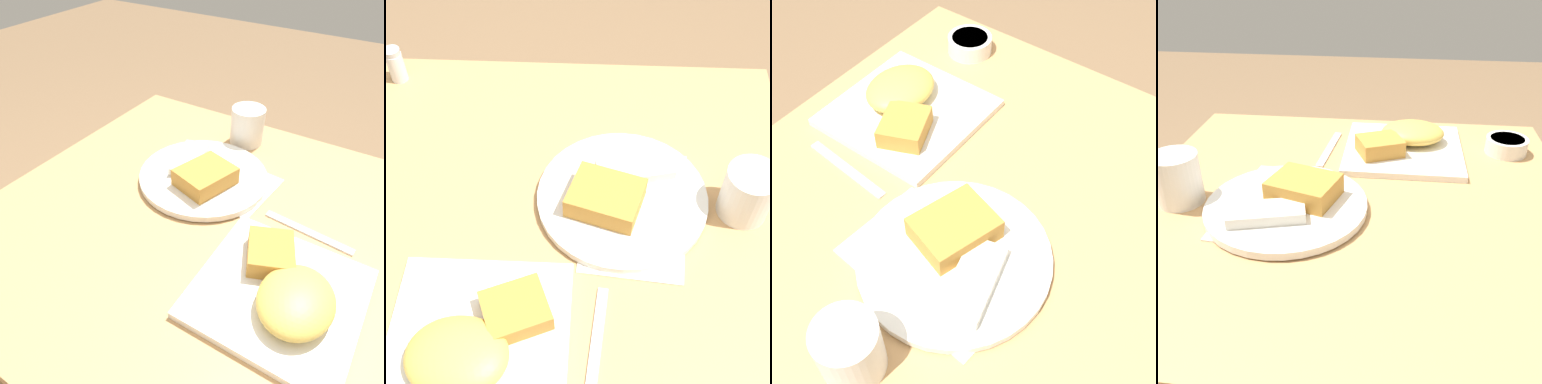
# 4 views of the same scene
# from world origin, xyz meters

# --- Properties ---
(ground_plane) EXTENTS (8.00, 8.00, 0.00)m
(ground_plane) POSITION_xyz_m (0.00, 0.00, 0.00)
(ground_plane) COLOR #846647
(dining_table) EXTENTS (0.85, 0.82, 0.75)m
(dining_table) POSITION_xyz_m (0.00, 0.00, 0.65)
(dining_table) COLOR tan
(dining_table) RESTS_ON ground_plane
(menu_card) EXTENTS (0.19, 0.28, 0.00)m
(menu_card) POSITION_xyz_m (0.14, 0.02, 0.75)
(menu_card) COLOR silver
(menu_card) RESTS_ON dining_table
(plate_square_near) EXTENTS (0.26, 0.26, 0.06)m
(plate_square_near) POSITION_xyz_m (-0.10, -0.23, 0.77)
(plate_square_near) COLOR white
(plate_square_near) RESTS_ON dining_table
(plate_oval_far) EXTENTS (0.29, 0.29, 0.05)m
(plate_oval_far) POSITION_xyz_m (0.11, 0.04, 0.77)
(plate_oval_far) COLOR white
(plate_oval_far) RESTS_ON menu_card
(sauce_ramekin) EXTENTS (0.09, 0.09, 0.04)m
(sauce_ramekin) POSITION_xyz_m (-0.33, -0.25, 0.77)
(sauce_ramekin) COLOR white
(sauce_ramekin) RESTS_ON dining_table
(butter_knife) EXTENTS (0.03, 0.18, 0.00)m
(butter_knife) POSITION_xyz_m (0.08, -0.22, 0.75)
(butter_knife) COLOR silver
(butter_knife) RESTS_ON dining_table
(coffee_mug) EXTENTS (0.09, 0.09, 0.10)m
(coffee_mug) POSITION_xyz_m (0.32, 0.03, 0.80)
(coffee_mug) COLOR white
(coffee_mug) RESTS_ON dining_table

